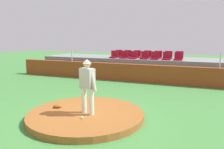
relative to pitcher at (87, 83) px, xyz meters
The scene contains 23 objects.
ground_plane 1.23m from the pitcher, 140.34° to the left, with size 60.00×60.00×0.00m, color #478C41.
pitchers_mound 1.13m from the pitcher, 140.34° to the left, with size 3.80×3.80×0.20m, color #9C5B28.
pitcher is the anchor object (origin of this frame).
baseball 1.09m from the pitcher, 82.70° to the right, with size 0.07×0.07×0.07m, color white.
fielding_glove 1.60m from the pitcher, behind, with size 0.30×0.20×0.11m, color brown.
brick_barrier 6.69m from the pitcher, 91.13° to the left, with size 16.79×0.40×1.06m, color #8F3C1A.
fence_post_left 8.18m from the pitcher, 125.49° to the left, with size 0.06×0.06×0.81m, color silver.
fence_post_right 7.87m from the pitcher, 57.80° to the left, with size 0.06×0.06×0.81m, color silver.
bleacher_platform 8.91m from the pitcher, 90.85° to the left, with size 14.83×3.04×1.26m, color gray.
stadium_chair_0 8.20m from the pitcher, 105.59° to the left, with size 0.48×0.44×0.50m.
stadium_chair_1 8.05m from the pitcher, 100.76° to the left, with size 0.48×0.44×0.50m.
stadium_chair_2 7.93m from the pitcher, 96.21° to the left, with size 0.48×0.44×0.50m.
stadium_chair_3 7.90m from the pitcher, 90.84° to the left, with size 0.48×0.44×0.50m.
stadium_chair_4 7.91m from the pitcher, 86.00° to the left, with size 0.48×0.44×0.50m.
stadium_chair_5 7.99m from the pitcher, 80.79° to the left, with size 0.48×0.44×0.50m.
stadium_chair_6 8.14m from the pitcher, 75.95° to the left, with size 0.48×0.44×0.50m.
stadium_chair_7 9.09m from the pitcher, 104.15° to the left, with size 0.48×0.44×0.50m.
stadium_chair_8 8.90m from the pitcher, 100.02° to the left, with size 0.48×0.44×0.50m.
stadium_chair_9 8.82m from the pitcher, 95.57° to the left, with size 0.48×0.44×0.50m.
stadium_chair_10 8.79m from the pitcher, 90.82° to the left, with size 0.48×0.44×0.50m.
stadium_chair_11 8.83m from the pitcher, 86.15° to the left, with size 0.48×0.44×0.50m.
stadium_chair_12 8.86m from the pitcher, 81.81° to the left, with size 0.48×0.44×0.50m.
stadium_chair_13 9.00m from the pitcher, 77.47° to the left, with size 0.48×0.44×0.50m.
Camera 1 is at (3.43, -6.18, 2.61)m, focal length 35.66 mm.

